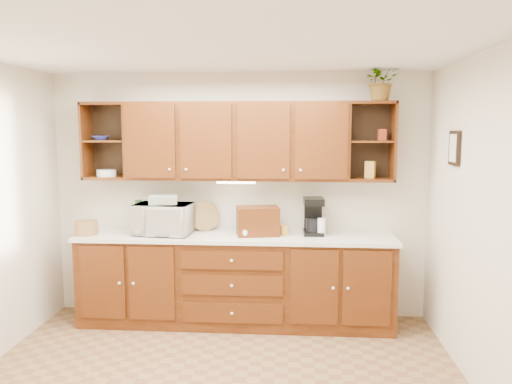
% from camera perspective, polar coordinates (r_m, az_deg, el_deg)
% --- Properties ---
extents(ceiling, '(4.00, 4.00, 0.00)m').
position_cam_1_polar(ceiling, '(3.64, -5.24, 16.47)').
color(ceiling, white).
rests_on(ceiling, back_wall).
extents(back_wall, '(4.00, 0.00, 4.00)m').
position_cam_1_polar(back_wall, '(5.37, -2.03, -0.45)').
color(back_wall, beige).
rests_on(back_wall, floor).
extents(right_wall, '(0.00, 3.50, 3.50)m').
position_cam_1_polar(right_wall, '(3.88, 25.63, -4.06)').
color(right_wall, beige).
rests_on(right_wall, floor).
extents(base_cabinets, '(3.20, 0.60, 0.90)m').
position_cam_1_polar(base_cabinets, '(5.26, -2.35, -10.09)').
color(base_cabinets, '#361506').
rests_on(base_cabinets, floor).
extents(countertop, '(3.24, 0.64, 0.04)m').
position_cam_1_polar(countertop, '(5.14, -2.39, -5.11)').
color(countertop, silver).
rests_on(countertop, base_cabinets).
extents(upper_cabinets, '(3.20, 0.33, 0.80)m').
position_cam_1_polar(upper_cabinets, '(5.17, -2.14, 5.84)').
color(upper_cabinets, '#361506').
rests_on(upper_cabinets, back_wall).
extents(undercabinet_light, '(0.40, 0.05, 0.02)m').
position_cam_1_polar(undercabinet_light, '(5.14, -2.29, 1.11)').
color(undercabinet_light, white).
rests_on(undercabinet_light, upper_cabinets).
extents(framed_picture, '(0.03, 0.24, 0.30)m').
position_cam_1_polar(framed_picture, '(4.66, 21.74, 4.69)').
color(framed_picture, black).
rests_on(framed_picture, right_wall).
extents(wicker_basket, '(0.29, 0.29, 0.14)m').
position_cam_1_polar(wicker_basket, '(5.40, -18.80, -3.90)').
color(wicker_basket, '#9E7842').
rests_on(wicker_basket, countertop).
extents(microwave, '(0.60, 0.43, 0.32)m').
position_cam_1_polar(microwave, '(5.21, -10.53, -3.06)').
color(microwave, silver).
rests_on(microwave, countertop).
extents(towel_stack, '(0.32, 0.26, 0.08)m').
position_cam_1_polar(towel_stack, '(5.18, -10.58, -0.87)').
color(towel_stack, tan).
rests_on(towel_stack, microwave).
extents(wine_bottle, '(0.08, 0.08, 0.32)m').
position_cam_1_polar(wine_bottle, '(5.48, -13.22, -2.58)').
color(wine_bottle, black).
rests_on(wine_bottle, countertop).
extents(woven_tray, '(0.33, 0.19, 0.31)m').
position_cam_1_polar(woven_tray, '(5.36, -5.87, -4.31)').
color(woven_tray, '#9E7842').
rests_on(woven_tray, countertop).
extents(bread_box, '(0.46, 0.34, 0.29)m').
position_cam_1_polar(bread_box, '(5.07, 0.21, -3.34)').
color(bread_box, '#361506').
rests_on(bread_box, countertop).
extents(mug_tree, '(0.24, 0.25, 0.29)m').
position_cam_1_polar(mug_tree, '(5.06, -0.76, -4.54)').
color(mug_tree, '#361506').
rests_on(mug_tree, countertop).
extents(canister_red, '(0.11, 0.11, 0.14)m').
position_cam_1_polar(canister_red, '(5.05, 1.70, -4.26)').
color(canister_red, maroon).
rests_on(canister_red, countertop).
extents(canister_white, '(0.10, 0.10, 0.18)m').
position_cam_1_polar(canister_white, '(5.08, 7.49, -4.02)').
color(canister_white, white).
rests_on(canister_white, countertop).
extents(canister_yellow, '(0.11, 0.11, 0.10)m').
position_cam_1_polar(canister_yellow, '(5.10, 3.25, -4.38)').
color(canister_yellow, gold).
rests_on(canister_yellow, countertop).
extents(coffee_maker, '(0.21, 0.27, 0.38)m').
position_cam_1_polar(coffee_maker, '(5.16, 6.56, -2.81)').
color(coffee_maker, black).
rests_on(coffee_maker, countertop).
extents(bowl_stack, '(0.23, 0.23, 0.04)m').
position_cam_1_polar(bowl_stack, '(5.49, -17.34, 5.91)').
color(bowl_stack, navy).
rests_on(bowl_stack, upper_cabinets).
extents(plate_stack, '(0.26, 0.26, 0.07)m').
position_cam_1_polar(plate_stack, '(5.49, -16.70, 2.09)').
color(plate_stack, white).
rests_on(plate_stack, upper_cabinets).
extents(pantry_box_yellow, '(0.12, 0.11, 0.17)m').
position_cam_1_polar(pantry_box_yellow, '(5.19, 12.92, 2.50)').
color(pantry_box_yellow, gold).
rests_on(pantry_box_yellow, upper_cabinets).
extents(pantry_box_red, '(0.08, 0.07, 0.12)m').
position_cam_1_polar(pantry_box_red, '(5.20, 14.20, 6.36)').
color(pantry_box_red, maroon).
rests_on(pantry_box_red, upper_cabinets).
extents(potted_plant, '(0.43, 0.41, 0.39)m').
position_cam_1_polar(potted_plant, '(5.16, 14.15, 12.20)').
color(potted_plant, '#999999').
rests_on(potted_plant, upper_cabinets).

